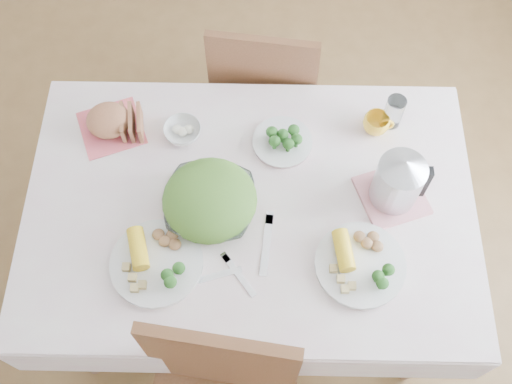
{
  "coord_description": "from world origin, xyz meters",
  "views": [
    {
      "loc": [
        0.04,
        -0.87,
        2.55
      ],
      "look_at": [
        0.02,
        0.02,
        0.82
      ],
      "focal_mm": 42.0,
      "sensor_mm": 36.0,
      "label": 1
    }
  ],
  "objects_px": {
    "salad_bowl": "(210,204)",
    "electric_kettle": "(399,180)",
    "dining_table": "(251,249)",
    "yellow_mug": "(376,124)",
    "dinner_plate_left": "(157,264)",
    "chair_far": "(267,82)",
    "dinner_plate_right": "(360,265)"
  },
  "relations": [
    {
      "from": "dining_table",
      "to": "dinner_plate_left",
      "type": "bearing_deg",
      "value": -143.24
    },
    {
      "from": "chair_far",
      "to": "dinner_plate_left",
      "type": "bearing_deg",
      "value": 77.2
    },
    {
      "from": "salad_bowl",
      "to": "dinner_plate_right",
      "type": "height_order",
      "value": "salad_bowl"
    },
    {
      "from": "dinner_plate_left",
      "to": "dinner_plate_right",
      "type": "relative_size",
      "value": 1.02
    },
    {
      "from": "salad_bowl",
      "to": "electric_kettle",
      "type": "height_order",
      "value": "electric_kettle"
    },
    {
      "from": "salad_bowl",
      "to": "dinner_plate_left",
      "type": "distance_m",
      "value": 0.26
    },
    {
      "from": "electric_kettle",
      "to": "dinner_plate_right",
      "type": "bearing_deg",
      "value": -136.66
    },
    {
      "from": "salad_bowl",
      "to": "dinner_plate_left",
      "type": "relative_size",
      "value": 0.98
    },
    {
      "from": "electric_kettle",
      "to": "chair_far",
      "type": "bearing_deg",
      "value": 100.01
    },
    {
      "from": "chair_far",
      "to": "dinner_plate_right",
      "type": "xyz_separation_m",
      "value": [
        0.3,
        -0.95,
        0.31
      ]
    },
    {
      "from": "dining_table",
      "to": "yellow_mug",
      "type": "distance_m",
      "value": 0.68
    },
    {
      "from": "yellow_mug",
      "to": "electric_kettle",
      "type": "relative_size",
      "value": 0.43
    },
    {
      "from": "yellow_mug",
      "to": "electric_kettle",
      "type": "bearing_deg",
      "value": -82.06
    },
    {
      "from": "dining_table",
      "to": "dinner_plate_left",
      "type": "relative_size",
      "value": 4.75
    },
    {
      "from": "dining_table",
      "to": "chair_far",
      "type": "bearing_deg",
      "value": 85.72
    },
    {
      "from": "dinner_plate_left",
      "to": "electric_kettle",
      "type": "relative_size",
      "value": 1.35
    },
    {
      "from": "chair_far",
      "to": "dinner_plate_left",
      "type": "relative_size",
      "value": 3.23
    },
    {
      "from": "dining_table",
      "to": "yellow_mug",
      "type": "xyz_separation_m",
      "value": [
        0.44,
        0.31,
        0.42
      ]
    },
    {
      "from": "chair_far",
      "to": "yellow_mug",
      "type": "distance_m",
      "value": 0.67
    },
    {
      "from": "dining_table",
      "to": "electric_kettle",
      "type": "height_order",
      "value": "electric_kettle"
    },
    {
      "from": "dinner_plate_right",
      "to": "electric_kettle",
      "type": "height_order",
      "value": "electric_kettle"
    },
    {
      "from": "dining_table",
      "to": "chair_far",
      "type": "height_order",
      "value": "chair_far"
    },
    {
      "from": "chair_far",
      "to": "salad_bowl",
      "type": "xyz_separation_m",
      "value": [
        -0.18,
        -0.76,
        0.33
      ]
    },
    {
      "from": "electric_kettle",
      "to": "dinner_plate_left",
      "type": "bearing_deg",
      "value": 177.85
    },
    {
      "from": "dining_table",
      "to": "salad_bowl",
      "type": "height_order",
      "value": "salad_bowl"
    },
    {
      "from": "electric_kettle",
      "to": "yellow_mug",
      "type": "bearing_deg",
      "value": 77.2
    },
    {
      "from": "dining_table",
      "to": "dinner_plate_left",
      "type": "xyz_separation_m",
      "value": [
        -0.29,
        -0.22,
        0.4
      ]
    },
    {
      "from": "yellow_mug",
      "to": "salad_bowl",
      "type": "bearing_deg",
      "value": -150.22
    },
    {
      "from": "salad_bowl",
      "to": "dinner_plate_right",
      "type": "bearing_deg",
      "value": -21.96
    },
    {
      "from": "chair_far",
      "to": "dinner_plate_left",
      "type": "distance_m",
      "value": 1.06
    },
    {
      "from": "yellow_mug",
      "to": "dinner_plate_left",
      "type": "bearing_deg",
      "value": -144.13
    },
    {
      "from": "chair_far",
      "to": "yellow_mug",
      "type": "xyz_separation_m",
      "value": [
        0.38,
        -0.43,
        0.33
      ]
    }
  ]
}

